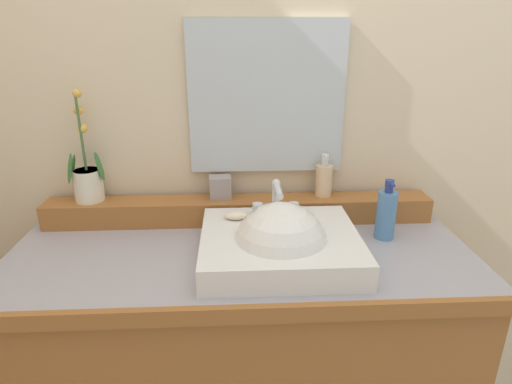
% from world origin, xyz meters
% --- Properties ---
extents(wall_back, '(2.89, 0.20, 2.62)m').
position_xyz_m(wall_back, '(0.00, 0.38, 1.31)').
color(wall_back, beige).
rests_on(wall_back, ground).
extents(vanity_cabinet, '(1.35, 0.56, 0.86)m').
position_xyz_m(vanity_cabinet, '(0.00, -0.00, 0.43)').
color(vanity_cabinet, '#9B5D2B').
rests_on(vanity_cabinet, ground).
extents(back_ledge, '(1.27, 0.10, 0.08)m').
position_xyz_m(back_ledge, '(0.00, 0.21, 0.90)').
color(back_ledge, '#9B5D2B').
rests_on(back_ledge, vanity_cabinet).
extents(sink_basin, '(0.44, 0.38, 0.29)m').
position_xyz_m(sink_basin, '(0.11, -0.05, 0.89)').
color(sink_basin, white).
rests_on(sink_basin, vanity_cabinet).
extents(soap_bar, '(0.07, 0.04, 0.02)m').
position_xyz_m(soap_bar, '(-0.01, 0.06, 0.95)').
color(soap_bar, beige).
rests_on(soap_bar, sink_basin).
extents(potted_plant, '(0.12, 0.10, 0.36)m').
position_xyz_m(potted_plant, '(-0.49, 0.23, 1.01)').
color(potted_plant, silver).
rests_on(potted_plant, back_ledge).
extents(soap_dispenser, '(0.05, 0.06, 0.14)m').
position_xyz_m(soap_dispenser, '(0.28, 0.23, 1.00)').
color(soap_dispenser, beige).
rests_on(soap_dispenser, back_ledge).
extents(trinket_box, '(0.08, 0.06, 0.07)m').
position_xyz_m(trinket_box, '(-0.06, 0.23, 0.98)').
color(trinket_box, gray).
rests_on(trinket_box, back_ledge).
extents(lotion_bottle, '(0.06, 0.06, 0.19)m').
position_xyz_m(lotion_bottle, '(0.44, 0.06, 0.94)').
color(lotion_bottle, '#4F80B1').
rests_on(lotion_bottle, vanity_cabinet).
extents(mirror, '(0.50, 0.02, 0.48)m').
position_xyz_m(mirror, '(0.09, 0.27, 1.26)').
color(mirror, silver).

